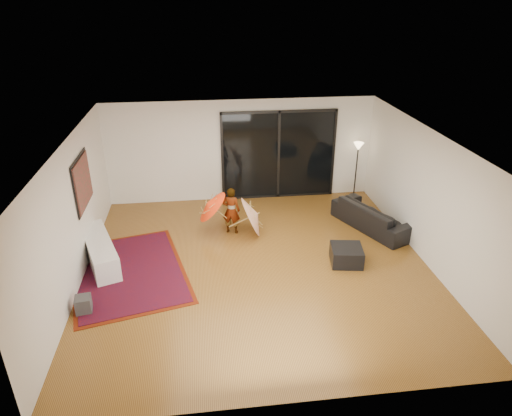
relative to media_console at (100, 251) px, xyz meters
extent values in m
plane|color=olive|center=(3.25, -0.58, -0.27)|extent=(7.00, 7.00, 0.00)
plane|color=white|center=(3.25, -0.58, 2.43)|extent=(7.00, 7.00, 0.00)
plane|color=silver|center=(3.25, 2.92, 1.08)|extent=(7.00, 0.00, 7.00)
plane|color=silver|center=(3.25, -4.08, 1.08)|extent=(7.00, 0.00, 7.00)
plane|color=silver|center=(-0.25, -0.58, 1.08)|extent=(0.00, 7.00, 7.00)
plane|color=silver|center=(6.75, -0.58, 1.08)|extent=(0.00, 7.00, 7.00)
cube|color=black|center=(4.25, 2.89, 0.93)|extent=(3.00, 0.04, 2.40)
cube|color=black|center=(4.25, 2.87, 2.10)|extent=(3.06, 0.06, 0.06)
cube|color=black|center=(4.25, 2.87, -0.24)|extent=(3.06, 0.06, 0.06)
cube|color=black|center=(4.25, 2.87, 0.93)|extent=(0.06, 0.06, 2.40)
cube|color=black|center=(-0.23, 0.42, 1.38)|extent=(0.02, 1.28, 1.08)
cube|color=#1D4A2E|center=(-0.21, 0.42, 1.38)|extent=(0.03, 1.18, 0.98)
cube|color=white|center=(0.00, 0.00, 0.00)|extent=(1.11, 1.96, 0.53)
cube|color=#424244|center=(0.00, -1.67, -0.11)|extent=(0.30, 0.30, 0.31)
cube|color=#601A08|center=(0.62, -0.48, -0.26)|extent=(2.80, 3.43, 0.01)
cube|color=maroon|center=(0.62, -0.48, -0.25)|extent=(2.60, 3.24, 0.02)
imported|color=black|center=(6.20, 0.78, 0.04)|extent=(1.63, 2.26, 0.62)
cube|color=black|center=(5.10, -0.67, -0.08)|extent=(0.73, 0.73, 0.36)
cylinder|color=black|center=(6.35, 2.64, -0.25)|extent=(0.26, 0.26, 0.03)
cylinder|color=black|center=(6.35, 2.64, 0.44)|extent=(0.03, 0.03, 1.42)
cone|color=#FFD899|center=(6.35, 2.64, 1.17)|extent=(0.26, 0.26, 0.21)
imported|color=#999999|center=(2.83, 0.97, 0.30)|extent=(0.47, 0.38, 1.13)
cone|color=#FF380D|center=(2.28, 0.92, 0.47)|extent=(0.71, 0.84, 0.72)
cylinder|color=#A88A48|center=(2.28, 0.92, 0.13)|extent=(0.38, 0.02, 0.36)
cylinder|color=#A88A48|center=(2.28, 0.92, 0.57)|extent=(0.05, 0.02, 0.05)
cone|color=silver|center=(3.43, 0.82, 0.24)|extent=(0.57, 0.98, 0.97)
cylinder|color=#A88A48|center=(3.43, 0.82, -0.13)|extent=(0.51, 0.02, 0.25)
cylinder|color=#A88A48|center=(3.43, 0.82, 0.35)|extent=(0.06, 0.02, 0.04)
camera|label=1|loc=(2.21, -8.52, 4.90)|focal=32.00mm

